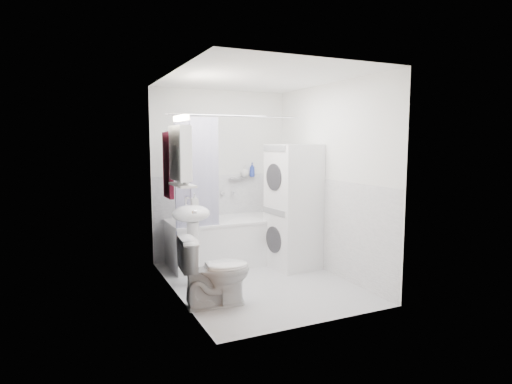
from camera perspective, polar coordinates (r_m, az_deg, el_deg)
name	(u,v)px	position (r m, az deg, el deg)	size (l,w,h in m)	color
floor	(259,282)	(5.25, 0.40, -11.88)	(2.60, 2.60, 0.00)	#B3B3B8
room_walls	(259,158)	(4.98, 0.42, 4.56)	(2.60, 2.60, 2.60)	white
wainscot	(249,228)	(5.35, -0.93, -4.87)	(1.98, 2.58, 2.58)	white
door	(194,212)	(4.17, -8.21, -2.64)	(0.05, 2.00, 2.00)	brown
bathtub	(228,239)	(5.96, -3.75, -6.22)	(1.63, 0.77, 0.62)	white
tub_spout	(232,193)	(6.23, -3.16, -0.07)	(0.04, 0.04, 0.12)	silver
curtain_rod	(236,116)	(5.51, -2.65, 10.10)	(0.02, 0.02, 1.81)	silver
shower_curtain	(197,176)	(5.34, -7.86, 2.10)	(0.55, 0.02, 1.45)	#15154B
sink	(192,226)	(5.02, -8.56, -4.51)	(0.44, 0.37, 1.04)	white
medicine_cabinet	(180,152)	(4.76, -10.05, 5.31)	(0.13, 0.50, 0.71)	white
shelf	(182,185)	(4.79, -9.79, 0.94)	(0.18, 0.54, 0.03)	silver
shower_caddy	(236,178)	(6.22, -2.71, 1.87)	(0.22, 0.06, 0.02)	silver
towel	(168,164)	(5.19, -11.64, 3.72)	(0.07, 0.33, 0.80)	#561326
washer_dryer	(293,207)	(5.68, 5.01, -1.95)	(0.64, 0.63, 1.64)	white
toilet	(215,271)	(4.46, -5.48, -10.47)	(0.41, 0.73, 0.71)	white
soap_pump	(195,205)	(5.01, -8.19, -1.67)	(0.08, 0.17, 0.08)	gray
shelf_bottle	(186,182)	(4.64, -9.32, 1.36)	(0.07, 0.18, 0.07)	gray
shelf_cup	(179,178)	(4.90, -10.17, 1.80)	(0.10, 0.09, 0.10)	gray
shampoo_a	(245,173)	(6.27, -1.52, 2.61)	(0.13, 0.17, 0.13)	gray
shampoo_b	(252,174)	(6.32, -0.52, 2.42)	(0.08, 0.21, 0.08)	#273B9E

